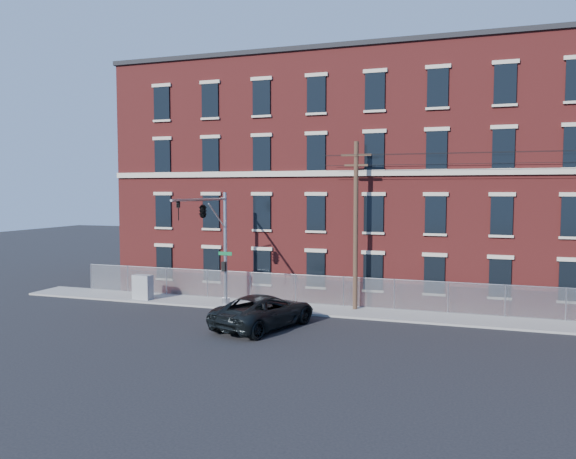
{
  "coord_description": "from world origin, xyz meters",
  "views": [
    {
      "loc": [
        8.62,
        -27.06,
        7.23
      ],
      "look_at": [
        -1.72,
        4.0,
        4.94
      ],
      "focal_mm": 34.77,
      "sensor_mm": 36.0,
      "label": 1
    }
  ],
  "objects_px": {
    "utility_cabinet": "(143,287)",
    "traffic_signal_mast": "(208,222)",
    "utility_pole_near": "(356,222)",
    "pickup_truck": "(264,311)"
  },
  "relations": [
    {
      "from": "pickup_truck",
      "to": "utility_cabinet",
      "type": "xyz_separation_m",
      "value": [
        -10.08,
        4.09,
        0.04
      ]
    },
    {
      "from": "utility_cabinet",
      "to": "traffic_signal_mast",
      "type": "bearing_deg",
      "value": -12.79
    },
    {
      "from": "pickup_truck",
      "to": "utility_cabinet",
      "type": "bearing_deg",
      "value": -3.98
    },
    {
      "from": "pickup_truck",
      "to": "utility_cabinet",
      "type": "distance_m",
      "value": 10.87
    },
    {
      "from": "traffic_signal_mast",
      "to": "utility_pole_near",
      "type": "height_order",
      "value": "utility_pole_near"
    },
    {
      "from": "utility_cabinet",
      "to": "utility_pole_near",
      "type": "bearing_deg",
      "value": 12.14
    },
    {
      "from": "traffic_signal_mast",
      "to": "utility_pole_near",
      "type": "distance_m",
      "value": 8.7
    },
    {
      "from": "traffic_signal_mast",
      "to": "pickup_truck",
      "type": "relative_size",
      "value": 1.11
    },
    {
      "from": "utility_pole_near",
      "to": "utility_cabinet",
      "type": "distance_m",
      "value": 14.57
    },
    {
      "from": "traffic_signal_mast",
      "to": "pickup_truck",
      "type": "xyz_separation_m",
      "value": [
        4.26,
        -2.07,
        -4.51
      ]
    }
  ]
}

